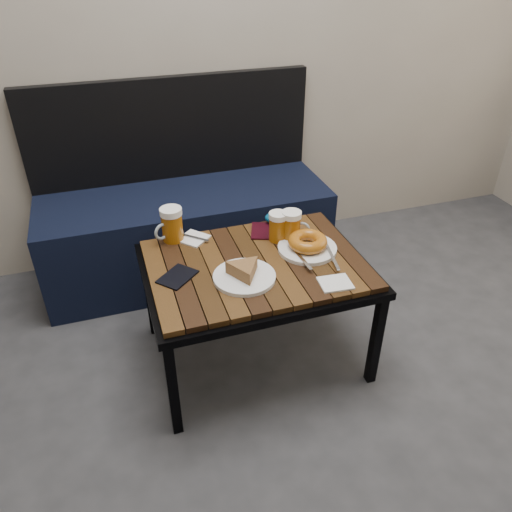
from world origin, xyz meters
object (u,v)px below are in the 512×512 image
object	(u,v)px
plate_pie	(244,273)
plate_bagel	(308,244)
cafe_table	(256,272)
passport_burgundy	(263,231)
knit_pouch	(279,217)
beer_mug_left	(171,225)
beer_mug_centre	(279,226)
bench	(186,224)
passport_navy	(177,277)
beer_mug_right	(292,226)

from	to	relation	value
plate_pie	plate_bagel	size ratio (longest dim) A/B	0.75
cafe_table	passport_burgundy	xyz separation A→B (m)	(0.10, 0.21, 0.05)
plate_bagel	knit_pouch	size ratio (longest dim) A/B	2.55
plate_bagel	knit_pouch	distance (m)	0.24
beer_mug_left	passport_burgundy	world-z (taller)	beer_mug_left
cafe_table	beer_mug_centre	bearing A→B (deg)	43.35
plate_pie	plate_bagel	distance (m)	0.31
bench	cafe_table	world-z (taller)	bench
passport_burgundy	knit_pouch	size ratio (longest dim) A/B	1.15
beer_mug_left	plate_pie	xyz separation A→B (m)	(0.20, -0.35, -0.05)
beer_mug_left	passport_navy	xyz separation A→B (m)	(-0.03, -0.26, -0.07)
plate_bagel	bench	bearing A→B (deg)	116.51
bench	plate_bagel	size ratio (longest dim) A/B	4.65
plate_bagel	passport_burgundy	distance (m)	0.22
beer_mug_left	beer_mug_right	xyz separation A→B (m)	(0.46, -0.15, -0.01)
cafe_table	knit_pouch	distance (m)	0.33
beer_mug_right	beer_mug_centre	bearing A→B (deg)	-172.66
beer_mug_left	passport_navy	size ratio (longest dim) A/B	1.04
passport_navy	knit_pouch	size ratio (longest dim) A/B	1.15
cafe_table	beer_mug_centre	size ratio (longest dim) A/B	6.95
plate_bagel	passport_navy	bearing A→B (deg)	-177.30
passport_navy	passport_burgundy	bearing A→B (deg)	76.15
beer_mug_left	passport_navy	world-z (taller)	beer_mug_left
beer_mug_centre	knit_pouch	bearing A→B (deg)	75.06
beer_mug_centre	knit_pouch	size ratio (longest dim) A/B	1.02
bench	plate_pie	xyz separation A→B (m)	(0.06, -0.81, 0.22)
bench	passport_burgundy	distance (m)	0.60
beer_mug_left	beer_mug_right	world-z (taller)	beer_mug_left
beer_mug_centre	knit_pouch	xyz separation A→B (m)	(0.05, 0.13, -0.03)
bench	beer_mug_left	bearing A→B (deg)	-105.75
beer_mug_right	plate_pie	distance (m)	0.33
cafe_table	knit_pouch	world-z (taller)	knit_pouch
passport_navy	beer_mug_centre	bearing A→B (deg)	65.16
passport_burgundy	cafe_table	bearing A→B (deg)	-95.61
passport_burgundy	beer_mug_centre	bearing A→B (deg)	-44.72
cafe_table	passport_navy	xyz separation A→B (m)	(-0.30, -0.01, 0.05)
beer_mug_left	plate_bagel	size ratio (longest dim) A/B	0.47
bench	passport_burgundy	bearing A→B (deg)	-65.53
bench	beer_mug_left	xyz separation A→B (m)	(-0.13, -0.47, 0.27)
plate_bagel	passport_burgundy	xyz separation A→B (m)	(-0.12, 0.19, -0.02)
plate_pie	passport_burgundy	bearing A→B (deg)	59.77
passport_burgundy	knit_pouch	world-z (taller)	knit_pouch
passport_burgundy	knit_pouch	bearing A→B (deg)	50.80
bench	plate_bagel	bearing A→B (deg)	-63.49
beer_mug_right	plate_pie	bearing A→B (deg)	-116.50
plate_pie	passport_burgundy	xyz separation A→B (m)	(0.17, 0.30, -0.02)
cafe_table	plate_pie	world-z (taller)	plate_pie
passport_navy	passport_burgundy	distance (m)	0.45
cafe_table	knit_pouch	bearing A→B (deg)	54.35
cafe_table	beer_mug_right	size ratio (longest dim) A/B	6.66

